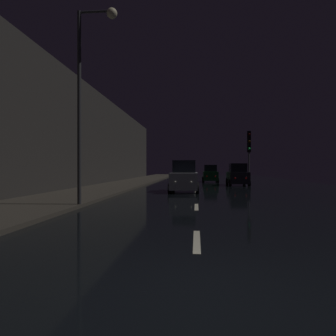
{
  "coord_description": "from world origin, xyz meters",
  "views": [
    {
      "loc": [
        -0.01,
        -4.12,
        1.68
      ],
      "look_at": [
        -1.67,
        14.02,
        1.66
      ],
      "focal_mm": 33.13,
      "sensor_mm": 36.0,
      "label": 1
    }
  ],
  "objects": [
    {
      "name": "ground",
      "position": [
        0.0,
        24.5,
        -0.01
      ],
      "size": [
        26.38,
        84.0,
        0.02
      ],
      "primitive_type": "cube",
      "color": "black"
    },
    {
      "name": "sidewalk_left",
      "position": [
        -6.99,
        24.5,
        0.07
      ],
      "size": [
        4.4,
        84.0,
        0.15
      ],
      "primitive_type": "cube",
      "color": "#38332B",
      "rests_on": "ground"
    },
    {
      "name": "building_facade_left",
      "position": [
        -9.59,
        21.0,
        4.42
      ],
      "size": [
        0.8,
        63.0,
        8.84
      ],
      "primitive_type": "cube",
      "color": "#2D2B28",
      "rests_on": "ground"
    },
    {
      "name": "lane_centerline",
      "position": [
        0.0,
        9.94,
        0.01
      ],
      "size": [
        0.16,
        16.91,
        0.01
      ],
      "color": "beige",
      "rests_on": "ground"
    },
    {
      "name": "traffic_light_far_right",
      "position": [
        4.69,
        24.06,
        3.6
      ],
      "size": [
        0.32,
        0.47,
        4.94
      ],
      "rotation": [
        0.0,
        0.0,
        -1.62
      ],
      "color": "#38383A",
      "rests_on": "ground"
    },
    {
      "name": "streetlamp_overhead",
      "position": [
        -4.47,
        8.44,
        5.39
      ],
      "size": [
        1.7,
        0.44,
        8.3
      ],
      "color": "#2D2D30",
      "rests_on": "ground"
    },
    {
      "name": "car_approaching_headlights",
      "position": [
        -0.83,
        17.42,
        1.0
      ],
      "size": [
        2.0,
        4.32,
        2.18
      ],
      "rotation": [
        0.0,
        0.0,
        -1.57
      ],
      "color": "#A5A8AD",
      "rests_on": "ground"
    },
    {
      "name": "car_parked_right_far",
      "position": [
        3.89,
        25.59,
        0.95
      ],
      "size": [
        1.9,
        4.12,
        2.07
      ],
      "rotation": [
        0.0,
        0.0,
        1.57
      ],
      "color": "black",
      "rests_on": "ground"
    },
    {
      "name": "car_distant_taillights",
      "position": [
        1.62,
        32.21,
        0.91
      ],
      "size": [
        1.83,
        3.96,
        1.99
      ],
      "rotation": [
        0.0,
        0.0,
        1.57
      ],
      "color": "#0F3819",
      "rests_on": "ground"
    }
  ]
}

